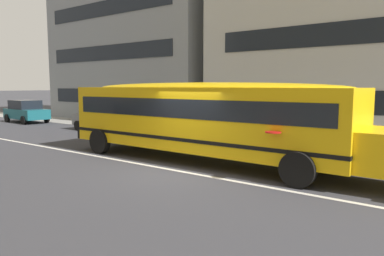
{
  "coord_description": "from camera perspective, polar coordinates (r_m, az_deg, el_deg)",
  "views": [
    {
      "loc": [
        7.19,
        -8.79,
        2.69
      ],
      "look_at": [
        -0.12,
        0.83,
        1.29
      ],
      "focal_mm": 34.27,
      "sensor_mm": 36.0,
      "label": 1
    }
  ],
  "objects": [
    {
      "name": "school_bus",
      "position": [
        12.81,
        2.2,
        2.01
      ],
      "size": [
        12.56,
        3.0,
        2.81
      ],
      "rotation": [
        0.0,
        0.0,
        -0.0
      ],
      "color": "yellow",
      "rests_on": "ground_plane"
    },
    {
      "name": "apartment_block_far_left",
      "position": [
        32.61,
        -5.38,
        16.38
      ],
      "size": [
        15.28,
        11.29,
        16.5
      ],
      "color": "gray",
      "rests_on": "ground_plane"
    },
    {
      "name": "ground_plane",
      "position": [
        11.67,
        -2.01,
        -6.73
      ],
      "size": [
        400.0,
        400.0,
        0.0
      ],
      "primitive_type": "plane",
      "color": "#38383D"
    },
    {
      "name": "parked_car_teal_by_hydrant",
      "position": [
        29.57,
        -24.41,
        2.42
      ],
      "size": [
        3.99,
        2.05,
        1.64
      ],
      "rotation": [
        0.0,
        0.0,
        -0.06
      ],
      "color": "#195B66",
      "rests_on": "ground_plane"
    },
    {
      "name": "sidewalk_far",
      "position": [
        18.27,
        13.65,
        -2.04
      ],
      "size": [
        120.0,
        3.0,
        0.01
      ],
      "primitive_type": "cube",
      "color": "gray",
      "rests_on": "ground_plane"
    },
    {
      "name": "parked_car_grey_far_corner",
      "position": [
        22.58,
        -13.87,
        1.71
      ],
      "size": [
        3.99,
        2.06,
        1.64
      ],
      "rotation": [
        0.0,
        0.0,
        -0.06
      ],
      "color": "gray",
      "rests_on": "ground_plane"
    },
    {
      "name": "lane_centreline",
      "position": [
        11.67,
        -2.01,
        -6.71
      ],
      "size": [
        110.0,
        0.16,
        0.01
      ],
      "primitive_type": "cube",
      "color": "silver",
      "rests_on": "ground_plane"
    }
  ]
}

